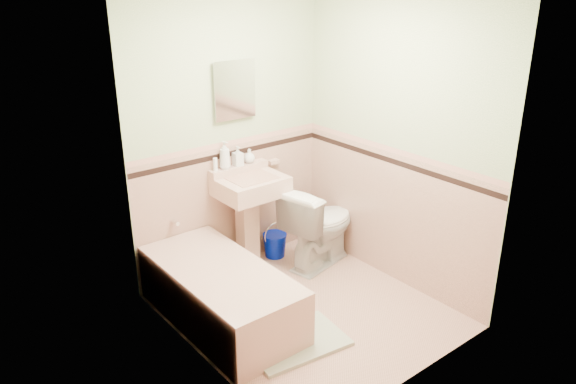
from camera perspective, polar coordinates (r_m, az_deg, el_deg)
floor at (r=4.86m, az=1.89°, el=-11.89°), size 2.20×2.20×0.00m
wall_back at (r=5.14m, az=-5.97°, el=5.32°), size 2.50×0.00×2.50m
wall_front at (r=3.60m, az=13.59°, el=-2.48°), size 2.50×0.00×2.50m
wall_left at (r=3.76m, az=-9.54°, el=-1.07°), size 0.00×2.50×2.50m
wall_right at (r=4.98m, az=10.88°, el=4.51°), size 0.00×2.50×2.50m
wainscot_back at (r=5.35m, az=-5.63°, el=-1.40°), size 2.00×0.00×2.00m
wainscot_front at (r=3.91m, az=12.61°, el=-11.16°), size 2.00×0.00×2.00m
wainscot_left at (r=4.06m, az=-8.82°, el=-9.52°), size 0.00×2.20×2.20m
wainscot_right at (r=5.19m, az=10.29°, el=-2.38°), size 0.00×2.20×2.20m
accent_back at (r=5.16m, az=-5.80°, el=3.90°), size 2.00×0.00×2.00m
accent_front at (r=3.66m, az=13.20°, el=-4.25°), size 2.00×0.00×2.00m
accent_left at (r=3.82m, az=-9.19°, el=-2.80°), size 0.00×2.20×2.20m
accent_right at (r=5.00m, az=10.64°, el=3.05°), size 0.00×2.20×2.20m
cap_back at (r=5.13m, az=-5.84°, el=4.96°), size 2.00×0.00×2.00m
cap_front at (r=3.62m, az=13.33°, el=-2.83°), size 2.00×0.00×2.00m
cap_left at (r=3.78m, az=-9.28°, el=-1.42°), size 0.00×2.20×2.20m
cap_right at (r=4.97m, az=10.72°, el=4.14°), size 0.00×2.20×2.20m
bathtub at (r=4.65m, az=-6.80°, el=-10.44°), size 0.70×1.50×0.45m
tub_faucet at (r=5.02m, az=-11.41°, el=-2.96°), size 0.04×0.12×0.04m
sink at (r=5.25m, az=-3.75°, el=-3.32°), size 0.60×0.49×0.94m
sink_faucet at (r=5.18m, az=-4.77°, el=2.00°), size 0.02×0.02×0.10m
medicine_cabinet at (r=5.03m, az=-5.49°, el=10.28°), size 0.39×0.04×0.49m
soap_dish at (r=5.45m, az=-1.48°, el=3.10°), size 0.11×0.06×0.04m
soap_bottle_left at (r=5.08m, az=-6.44°, el=3.73°), size 0.11×0.12×0.25m
soap_bottle_mid at (r=5.16m, az=-5.11°, el=3.65°), size 0.09×0.09×0.18m
soap_bottle_right at (r=5.23m, az=-3.94°, el=3.67°), size 0.11×0.11×0.13m
tube at (r=5.05m, az=-7.38°, el=2.78°), size 0.04×0.04×0.12m
toilet at (r=5.40m, az=3.23°, el=-3.35°), size 0.87×0.61×0.81m
bucket at (r=5.64m, az=-1.34°, el=-5.39°), size 0.29×0.29×0.24m
bath_mat at (r=4.48m, az=0.78°, el=-14.94°), size 0.81×0.60×0.03m
shoe at (r=4.49m, az=-0.05°, el=-14.13°), size 0.16×0.09×0.06m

